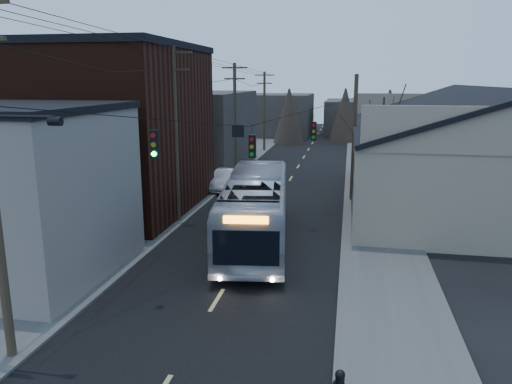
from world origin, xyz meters
TOP-DOWN VIEW (x-y plane):
  - road_surface at (0.00, 30.00)m, footprint 9.00×110.00m
  - sidewalk_left at (-6.50, 30.00)m, footprint 4.00×110.00m
  - sidewalk_right at (6.50, 30.00)m, footprint 4.00×110.00m
  - building_clapboard at (-9.00, 9.00)m, footprint 8.00×8.00m
  - building_brick at (-10.00, 20.00)m, footprint 10.00×12.00m
  - building_left_far at (-9.50, 36.00)m, footprint 9.00×14.00m
  - warehouse at (13.00, 25.00)m, footprint 16.16×20.60m
  - building_far_left at (-6.00, 65.00)m, footprint 10.00×12.00m
  - building_far_right at (7.00, 70.00)m, footprint 12.00×14.00m
  - bare_tree at (6.50, 20.00)m, footprint 0.40×0.40m
  - utility_lines at (-3.11, 24.14)m, footprint 11.24×45.28m
  - bus at (0.17, 15.15)m, footprint 4.55×13.05m
  - parked_car at (-4.30, 26.87)m, footprint 1.86×4.74m
  - fire_hydrant at (4.70, 2.73)m, footprint 0.37×0.26m

SIDE VIEW (x-z plane):
  - road_surface at x=0.00m, z-range 0.00..0.02m
  - sidewalk_left at x=-6.50m, z-range 0.00..0.12m
  - sidewalk_right at x=6.50m, z-range 0.00..0.12m
  - fire_hydrant at x=4.70m, z-range 0.15..0.92m
  - parked_car at x=-4.30m, z-range 0.00..1.54m
  - bus at x=0.17m, z-range 0.00..3.56m
  - building_far_right at x=7.00m, z-range 0.00..5.00m
  - warehouse at x=13.00m, z-range -1.17..6.56m
  - building_far_left at x=-6.00m, z-range 0.00..6.00m
  - building_clapboard at x=-9.00m, z-range 0.00..7.00m
  - building_left_far at x=-9.50m, z-range 0.00..7.00m
  - bare_tree at x=6.50m, z-range 0.00..7.20m
  - utility_lines at x=-3.11m, z-range -0.30..10.20m
  - building_brick at x=-10.00m, z-range 0.00..10.00m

